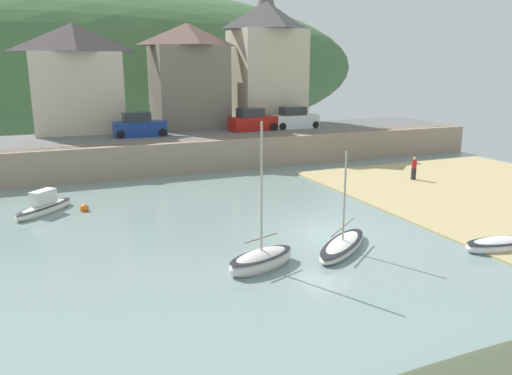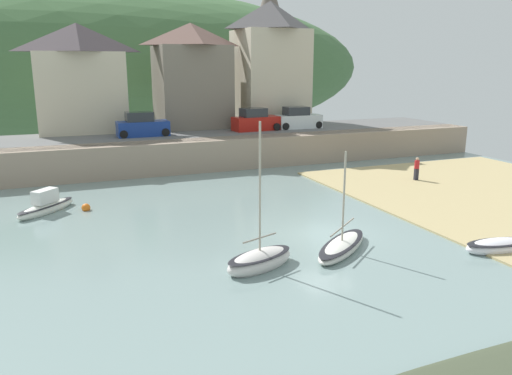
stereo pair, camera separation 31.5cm
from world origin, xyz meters
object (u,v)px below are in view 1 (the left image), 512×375
Objects in this scene: person_on_slipway at (414,167)px; parked_car_end_of_row at (295,119)px; sailboat_nearest_shore at (44,207)px; rowboat_small_beached at (342,245)px; waterfront_building_centre at (188,75)px; parked_car_near_slipway at (139,126)px; motorboat_with_cabin at (498,245)px; parked_car_by_wall at (252,121)px; waterfront_building_right at (267,63)px; mooring_buoy at (84,208)px; sailboat_blue_trim at (261,260)px; church_with_spire at (266,46)px; waterfront_building_left at (76,78)px.

parked_car_end_of_row is at bearing 102.25° from person_on_slipway.
parked_car_end_of_row reaches higher than sailboat_nearest_shore.
rowboat_small_beached reaches higher than person_on_slipway.
parked_car_near_slipway is at bearing -140.26° from waterfront_building_centre.
parked_car_by_wall is (-1.37, 25.59, 2.97)m from motorboat_with_cabin.
mooring_buoy is at bearing -138.09° from waterfront_building_right.
parked_car_end_of_row is (9.20, 22.96, 2.99)m from rowboat_small_beached.
sailboat_nearest_shore is 16.63m from rowboat_small_beached.
sailboat_blue_trim is at bearing 175.72° from motorboat_with_cabin.
sailboat_blue_trim reaches higher than parked_car_end_of_row.
church_with_spire is 31.44m from sailboat_nearest_shore.
parked_car_end_of_row is at bearing -13.87° from waterfront_building_left.
parked_car_end_of_row is 22.98m from mooring_buoy.
parked_car_near_slipway reaches higher than person_on_slipway.
waterfront_building_left is 17.43m from waterfront_building_right.
parked_car_by_wall is at bearing -120.19° from church_with_spire.
motorboat_with_cabin is (18.61, -13.94, -0.12)m from sailboat_nearest_shore.
church_with_spire reaches higher than waterfront_building_right.
sailboat_nearest_shore is 24.52m from parked_car_end_of_row.
waterfront_building_centre is 0.81× the size of waterfront_building_right.
waterfront_building_right is 14.77m from parked_car_near_slipway.
sailboat_blue_trim is (4.92, -27.90, -6.64)m from waterfront_building_left.
sailboat_blue_trim reaches higher than rowboat_small_beached.
rowboat_small_beached is 1.09× the size of parked_car_by_wall.
parked_car_by_wall reaches higher than mooring_buoy.
person_on_slipway is at bearing 0.38° from rowboat_small_beached.
waterfront_building_right is 23.40× the size of mooring_buoy.
parked_car_near_slipway and parked_car_by_wall have the same top height.
person_on_slipway is at bearing 73.23° from motorboat_with_cabin.
parked_car_by_wall is at bearing 118.10° from person_on_slipway.
parked_car_near_slipway is at bearing 11.32° from sailboat_nearest_shore.
sailboat_blue_trim reaches higher than person_on_slipway.
waterfront_building_right reaches higher than parked_car_by_wall.
sailboat_blue_trim is (-14.11, -31.90, -9.53)m from church_with_spire.
parked_car_end_of_row reaches higher than person_on_slipway.
parked_car_near_slipway and parked_car_end_of_row have the same top height.
waterfront_building_left is at bearing 132.63° from parked_car_near_slipway.
rowboat_small_beached is at bearing -140.67° from person_on_slipway.
parked_car_by_wall is at bearing -179.02° from parked_car_end_of_row.
waterfront_building_right reaches higher than sailboat_nearest_shore.
parked_car_near_slipway reaches higher than sailboat_nearest_shore.
waterfront_building_centre is at bearing 180.00° from waterfront_building_right.
sailboat_blue_trim is 4.14m from rowboat_small_beached.
sailboat_nearest_shore is at bearing 168.42° from mooring_buoy.
church_with_spire is at bearing 54.67° from parked_car_by_wall.
waterfront_building_right reaches higher than sailboat_blue_trim.
waterfront_building_left reaches higher than parked_car_by_wall.
waterfront_building_right is 7.50m from parked_car_by_wall.
parked_car_near_slipway is 9.85m from parked_car_by_wall.
waterfront_building_right is at bearing -8.09° from sailboat_nearest_shore.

